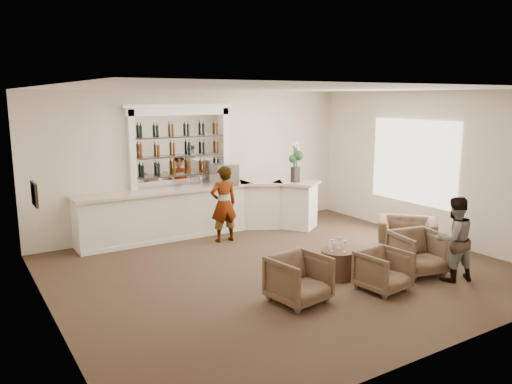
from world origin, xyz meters
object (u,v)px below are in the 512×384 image
at_px(sommelier, 224,204).
at_px(armchair_far, 406,237).
at_px(armchair_center, 383,271).
at_px(cocktail_table, 338,264).
at_px(flower_vase, 296,160).
at_px(armchair_left, 299,279).
at_px(espresso_machine, 224,174).
at_px(armchair_right, 418,252).
at_px(guest, 454,239).
at_px(bar_counter, 203,210).

distance_m(sommelier, armchair_far, 3.91).
distance_m(armchair_center, armchair_far, 2.16).
height_order(cocktail_table, flower_vase, flower_vase).
xyz_separation_m(armchair_left, armchair_far, (3.30, 0.78, -0.01)).
height_order(espresso_machine, flower_vase, flower_vase).
xyz_separation_m(armchair_left, armchair_right, (2.61, -0.11, 0.01)).
relative_size(sommelier, guest, 1.13).
bearing_deg(bar_counter, espresso_machine, -6.44).
relative_size(armchair_right, espresso_machine, 1.54).
xyz_separation_m(armchair_center, armchair_far, (1.83, 1.14, 0.03)).
height_order(sommelier, flower_vase, flower_vase).
bearing_deg(flower_vase, guest, -87.02).
bearing_deg(armchair_far, flower_vase, 151.10).
bearing_deg(guest, espresso_machine, -54.32).
distance_m(bar_counter, armchair_right, 4.91).
distance_m(cocktail_table, flower_vase, 3.74).
distance_m(guest, espresso_machine, 5.28).
height_order(sommelier, armchair_left, sommelier).
distance_m(guest, armchair_left, 2.94).
height_order(cocktail_table, armchair_far, armchair_far).
bearing_deg(armchair_right, bar_counter, 127.34).
bearing_deg(armchair_left, flower_vase, 46.32).
relative_size(espresso_machine, flower_vase, 0.58).
bearing_deg(armchair_left, armchair_right, -10.46).
bearing_deg(armchair_far, bar_counter, 176.55).
height_order(armchair_left, flower_vase, flower_vase).
bearing_deg(armchair_left, espresso_machine, 68.70).
xyz_separation_m(armchair_left, flower_vase, (2.62, 3.66, 1.30)).
bearing_deg(espresso_machine, armchair_left, -99.51).
bearing_deg(armchair_right, armchair_center, -156.33).
xyz_separation_m(sommelier, armchair_right, (2.01, -3.68, -0.45)).
height_order(cocktail_table, espresso_machine, espresso_machine).
relative_size(guest, flower_vase, 1.55).
distance_m(sommelier, guest, 4.78).
bearing_deg(bar_counter, armchair_left, -96.12).
xyz_separation_m(armchair_right, flower_vase, (0.01, 3.77, 1.29)).
xyz_separation_m(bar_counter, sommelier, (0.14, -0.73, 0.27)).
relative_size(cocktail_table, guest, 0.40).
distance_m(cocktail_table, sommelier, 3.20).
relative_size(cocktail_table, armchair_left, 0.72).
bearing_deg(armchair_far, sommelier, -178.27).
height_order(armchair_center, espresso_machine, espresso_machine).
xyz_separation_m(guest, armchair_right, (-0.23, 0.55, -0.35)).
bearing_deg(bar_counter, armchair_right, -64.05).
distance_m(sommelier, armchair_right, 4.21).
height_order(armchair_left, espresso_machine, espresso_machine).
bearing_deg(bar_counter, guest, -64.38).
distance_m(armchair_far, flower_vase, 3.24).
bearing_deg(armchair_right, cocktail_table, 167.91).
bearing_deg(cocktail_table, guest, -35.47).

